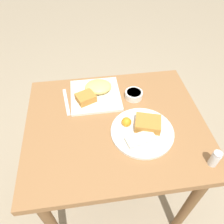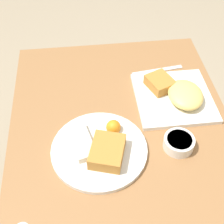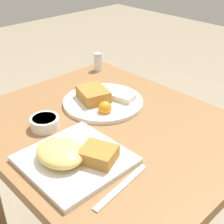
% 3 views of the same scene
% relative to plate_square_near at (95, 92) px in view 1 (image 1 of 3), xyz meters
% --- Properties ---
extents(ground_plane, '(8.00, 8.00, 0.00)m').
position_rel_plate_square_near_xyz_m(ground_plane, '(-0.07, 0.19, -0.79)').
color(ground_plane, gray).
extents(dining_table, '(0.82, 0.69, 0.76)m').
position_rel_plate_square_near_xyz_m(dining_table, '(-0.07, 0.19, -0.14)').
color(dining_table, olive).
rests_on(dining_table, ground_plane).
extents(plate_square_near, '(0.25, 0.25, 0.06)m').
position_rel_plate_square_near_xyz_m(plate_square_near, '(0.00, 0.00, 0.00)').
color(plate_square_near, white).
rests_on(plate_square_near, dining_table).
extents(plate_oval_far, '(0.28, 0.28, 0.05)m').
position_rel_plate_square_near_xyz_m(plate_oval_far, '(-0.18, 0.27, -0.01)').
color(plate_oval_far, white).
rests_on(plate_oval_far, dining_table).
extents(sauce_ramekin, '(0.09, 0.09, 0.04)m').
position_rel_plate_square_near_xyz_m(sauce_ramekin, '(-0.19, 0.04, -0.00)').
color(sauce_ramekin, white).
rests_on(sauce_ramekin, dining_table).
extents(salt_shaker, '(0.04, 0.04, 0.08)m').
position_rel_plate_square_near_xyz_m(salt_shaker, '(-0.42, 0.46, 0.01)').
color(salt_shaker, white).
rests_on(salt_shaker, dining_table).
extents(butter_knife, '(0.04, 0.19, 0.00)m').
position_rel_plate_square_near_xyz_m(butter_knife, '(0.15, 0.03, -0.02)').
color(butter_knife, silver).
rests_on(butter_knife, dining_table).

